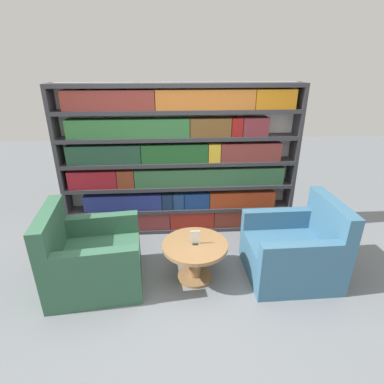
# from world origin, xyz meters

# --- Properties ---
(ground_plane) EXTENTS (14.00, 14.00, 0.00)m
(ground_plane) POSITION_xyz_m (0.00, 0.00, 0.00)
(ground_plane) COLOR slate
(bookshelf) EXTENTS (3.12, 0.30, 2.00)m
(bookshelf) POSITION_xyz_m (-0.01, 1.39, 0.99)
(bookshelf) COLOR silver
(bookshelf) RESTS_ON ground_plane
(armchair_left) EXTENTS (1.02, 0.94, 0.90)m
(armchair_left) POSITION_xyz_m (-0.99, 0.27, 0.30)
(armchair_left) COLOR #336047
(armchair_left) RESTS_ON ground_plane
(armchair_right) EXTENTS (0.94, 0.85, 0.90)m
(armchair_right) POSITION_xyz_m (1.23, 0.27, 0.30)
(armchair_right) COLOR #386684
(armchair_right) RESTS_ON ground_plane
(coffee_table) EXTENTS (0.71, 0.71, 0.44)m
(coffee_table) POSITION_xyz_m (0.12, 0.28, 0.32)
(coffee_table) COLOR olive
(coffee_table) RESTS_ON ground_plane
(table_sign) EXTENTS (0.10, 0.06, 0.16)m
(table_sign) POSITION_xyz_m (0.12, 0.28, 0.51)
(table_sign) COLOR black
(table_sign) RESTS_ON coffee_table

